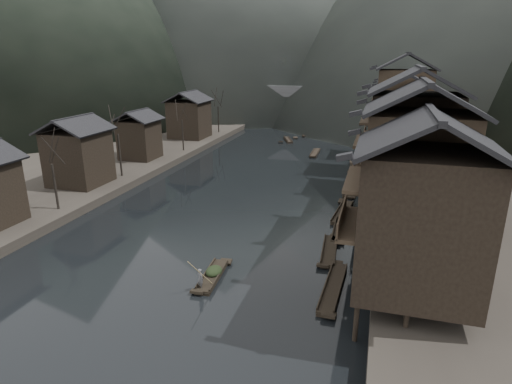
% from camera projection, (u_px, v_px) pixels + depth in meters
% --- Properties ---
extents(water, '(300.00, 300.00, 0.00)m').
position_uv_depth(water, '(203.00, 242.00, 38.89)').
color(water, black).
rests_on(water, ground).
extents(left_bank, '(40.00, 200.00, 1.20)m').
position_uv_depth(left_bank, '(119.00, 137.00, 84.54)').
color(left_bank, '#2D2823').
rests_on(left_bank, ground).
extents(stilt_houses, '(9.00, 67.60, 16.69)m').
position_uv_depth(stilt_houses, '(405.00, 121.00, 48.88)').
color(stilt_houses, black).
rests_on(stilt_houses, ground).
extents(left_houses, '(8.10, 53.20, 8.73)m').
position_uv_depth(left_houses, '(124.00, 132.00, 60.96)').
color(left_houses, black).
rests_on(left_houses, left_bank).
extents(bare_trees, '(3.96, 62.91, 7.92)m').
position_uv_depth(bare_trees, '(132.00, 129.00, 56.64)').
color(bare_trees, black).
rests_on(bare_trees, left_bank).
extents(moored_sampans, '(2.57, 49.55, 0.47)m').
position_uv_depth(moored_sampans, '(348.00, 199.00, 49.72)').
color(moored_sampans, black).
rests_on(moored_sampans, water).
extents(midriver_boats, '(8.94, 34.48, 0.45)m').
position_uv_depth(midriver_boats, '(307.00, 137.00, 86.08)').
color(midriver_boats, black).
rests_on(midriver_boats, water).
extents(stone_bridge, '(40.00, 6.00, 9.00)m').
position_uv_depth(stone_bridge, '(320.00, 102.00, 103.03)').
color(stone_bridge, '#4C4C4F').
rests_on(stone_bridge, ground).
extents(hero_sampan, '(1.54, 5.61, 0.44)m').
position_uv_depth(hero_sampan, '(213.00, 276.00, 32.64)').
color(hero_sampan, black).
rests_on(hero_sampan, water).
extents(cargo_heap, '(1.22, 1.60, 0.73)m').
position_uv_depth(cargo_heap, '(214.00, 267.00, 32.68)').
color(cargo_heap, black).
rests_on(cargo_heap, hero_sampan).
extents(boatman, '(0.68, 0.61, 1.57)m').
position_uv_depth(boatman, '(200.00, 276.00, 30.59)').
color(boatman, '#5A5A5C').
rests_on(boatman, hero_sampan).
extents(bamboo_pole, '(1.36, 2.07, 3.00)m').
position_uv_depth(bamboo_pole, '(201.00, 247.00, 29.83)').
color(bamboo_pole, '#8C7A51').
rests_on(bamboo_pole, boatman).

